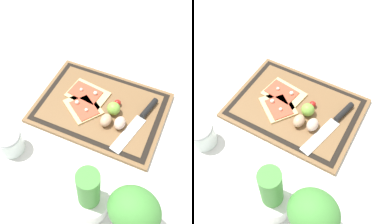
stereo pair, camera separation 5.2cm
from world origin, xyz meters
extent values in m
plane|color=silver|center=(0.00, 0.00, 0.00)|extent=(6.00, 6.00, 0.00)
cube|color=brown|center=(0.00, 0.00, 0.01)|extent=(0.49, 0.36, 0.01)
cube|color=black|center=(0.00, 0.00, 0.02)|extent=(0.46, 0.33, 0.00)
cube|color=brown|center=(0.00, 0.00, 0.02)|extent=(0.42, 0.29, 0.00)
cube|color=#DBBC7F|center=(0.07, -0.03, 0.02)|extent=(0.17, 0.13, 0.01)
cube|color=#D14C33|center=(0.08, -0.03, 0.03)|extent=(0.13, 0.09, 0.00)
sphere|color=silver|center=(0.04, -0.04, 0.03)|extent=(0.02, 0.02, 0.02)
sphere|color=silver|center=(0.10, -0.03, 0.03)|extent=(0.01, 0.01, 0.01)
cube|color=#DBBC7F|center=(0.06, 0.03, 0.02)|extent=(0.17, 0.17, 0.01)
cube|color=#D14C33|center=(0.05, 0.04, 0.03)|extent=(0.13, 0.12, 0.00)
sphere|color=silver|center=(0.09, 0.03, 0.03)|extent=(0.02, 0.02, 0.02)
sphere|color=silver|center=(0.04, 0.05, 0.03)|extent=(0.01, 0.01, 0.01)
cube|color=silver|center=(-0.14, 0.08, 0.02)|extent=(0.08, 0.18, 0.00)
cylinder|color=black|center=(-0.17, -0.06, 0.03)|extent=(0.05, 0.10, 0.02)
ellipsoid|color=tan|center=(-0.05, 0.07, 0.04)|extent=(0.04, 0.05, 0.04)
ellipsoid|color=beige|center=(-0.10, 0.06, 0.04)|extent=(0.04, 0.05, 0.04)
sphere|color=#7FB742|center=(-0.06, 0.01, 0.04)|extent=(0.05, 0.05, 0.05)
sphere|color=red|center=(-0.06, -0.03, 0.03)|extent=(0.03, 0.03, 0.03)
cylinder|color=white|center=(-0.12, 0.36, 0.04)|extent=(0.11, 0.11, 0.08)
cylinder|color=#47933D|center=(-0.12, 0.36, 0.13)|extent=(0.06, 0.06, 0.19)
cylinder|color=silver|center=(0.21, 0.29, 0.04)|extent=(0.09, 0.09, 0.08)
cylinder|color=#B73323|center=(0.21, 0.29, 0.02)|extent=(0.08, 0.08, 0.03)
cylinder|color=silver|center=(0.21, 0.29, 0.08)|extent=(0.08, 0.08, 0.01)
cylinder|color=silver|center=(-0.25, 0.36, 0.05)|extent=(0.08, 0.08, 0.11)
ellipsoid|color=#47933D|center=(-0.25, 0.36, 0.16)|extent=(0.13, 0.12, 0.11)
camera|label=1|loc=(-0.24, 0.57, 0.81)|focal=42.00mm
camera|label=2|loc=(-0.28, 0.55, 0.81)|focal=42.00mm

